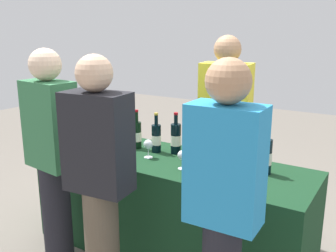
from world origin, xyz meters
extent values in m
plane|color=slate|center=(0.00, 0.00, 0.00)|extent=(12.00, 12.00, 0.00)
cube|color=#14381E|center=(0.00, 0.00, 0.39)|extent=(2.13, 0.69, 0.78)
cylinder|color=black|center=(-0.67, 0.10, 0.90)|extent=(0.08, 0.08, 0.23)
cylinder|color=black|center=(-0.67, 0.10, 1.05)|extent=(0.03, 0.03, 0.07)
cylinder|color=black|center=(-0.67, 0.10, 1.09)|extent=(0.03, 0.03, 0.02)
cylinder|color=silver|center=(-0.67, 0.10, 0.88)|extent=(0.08, 0.08, 0.08)
cylinder|color=black|center=(-0.44, 0.07, 0.90)|extent=(0.08, 0.08, 0.23)
cylinder|color=black|center=(-0.44, 0.07, 1.05)|extent=(0.03, 0.03, 0.08)
cylinder|color=gold|center=(-0.44, 0.07, 1.10)|extent=(0.03, 0.03, 0.02)
cylinder|color=silver|center=(-0.44, 0.07, 0.88)|extent=(0.08, 0.08, 0.08)
cylinder|color=black|center=(-0.35, 0.09, 0.89)|extent=(0.07, 0.07, 0.22)
cylinder|color=black|center=(-0.35, 0.09, 1.04)|extent=(0.03, 0.03, 0.08)
cylinder|color=maroon|center=(-0.35, 0.09, 1.09)|extent=(0.03, 0.03, 0.02)
cylinder|color=silver|center=(-0.35, 0.09, 0.88)|extent=(0.07, 0.07, 0.08)
cylinder|color=black|center=(-0.16, 0.09, 0.89)|extent=(0.07, 0.07, 0.22)
cylinder|color=black|center=(-0.16, 0.09, 1.04)|extent=(0.03, 0.03, 0.08)
cylinder|color=gold|center=(-0.16, 0.09, 1.09)|extent=(0.03, 0.03, 0.02)
cylinder|color=silver|center=(-0.16, 0.09, 0.88)|extent=(0.07, 0.07, 0.08)
cylinder|color=black|center=(-0.02, 0.14, 0.90)|extent=(0.08, 0.08, 0.23)
cylinder|color=black|center=(-0.02, 0.14, 1.05)|extent=(0.03, 0.03, 0.07)
cylinder|color=maroon|center=(-0.02, 0.14, 1.10)|extent=(0.03, 0.03, 0.02)
cylinder|color=silver|center=(-0.02, 0.14, 0.89)|extent=(0.08, 0.08, 0.08)
cylinder|color=black|center=(0.10, 0.11, 0.89)|extent=(0.07, 0.07, 0.21)
cylinder|color=black|center=(0.10, 0.11, 1.03)|extent=(0.03, 0.03, 0.07)
cylinder|color=maroon|center=(0.10, 0.11, 1.07)|extent=(0.03, 0.03, 0.02)
cylinder|color=silver|center=(0.10, 0.11, 0.88)|extent=(0.07, 0.07, 0.07)
cylinder|color=black|center=(0.20, 0.11, 0.90)|extent=(0.07, 0.07, 0.23)
cylinder|color=black|center=(0.20, 0.11, 1.05)|extent=(0.03, 0.03, 0.08)
cylinder|color=black|center=(0.20, 0.11, 1.10)|extent=(0.03, 0.03, 0.02)
cylinder|color=silver|center=(0.20, 0.11, 0.88)|extent=(0.08, 0.08, 0.08)
cylinder|color=black|center=(0.71, 0.09, 0.90)|extent=(0.08, 0.08, 0.24)
cylinder|color=black|center=(0.71, 0.09, 1.05)|extent=(0.03, 0.03, 0.07)
cylinder|color=black|center=(0.71, 0.09, 1.10)|extent=(0.03, 0.03, 0.02)
cylinder|color=silver|center=(0.71, 0.09, 0.89)|extent=(0.08, 0.08, 0.08)
cylinder|color=silver|center=(-0.75, -0.17, 0.78)|extent=(0.06, 0.06, 0.00)
cylinder|color=silver|center=(-0.75, -0.17, 0.82)|extent=(0.01, 0.01, 0.07)
sphere|color=silver|center=(-0.75, -0.17, 0.88)|extent=(0.06, 0.06, 0.06)
cylinder|color=silver|center=(-0.14, -0.06, 0.78)|extent=(0.07, 0.07, 0.00)
cylinder|color=silver|center=(-0.14, -0.06, 0.82)|extent=(0.01, 0.01, 0.07)
sphere|color=silver|center=(-0.14, -0.06, 0.89)|extent=(0.07, 0.07, 0.07)
cylinder|color=silver|center=(0.20, -0.13, 0.78)|extent=(0.06, 0.06, 0.00)
cylinder|color=silver|center=(0.20, -0.13, 0.82)|extent=(0.01, 0.01, 0.07)
sphere|color=silver|center=(0.20, -0.13, 0.88)|extent=(0.07, 0.07, 0.07)
cylinder|color=silver|center=(0.30, -0.16, 0.78)|extent=(0.06, 0.06, 0.00)
cylinder|color=silver|center=(0.30, -0.16, 0.83)|extent=(0.01, 0.01, 0.08)
sphere|color=silver|center=(0.30, -0.16, 0.89)|extent=(0.06, 0.06, 0.06)
sphere|color=#590C19|center=(0.30, -0.16, 0.88)|extent=(0.04, 0.04, 0.04)
cylinder|color=silver|center=(0.43, -0.17, 0.78)|extent=(0.07, 0.07, 0.00)
cylinder|color=silver|center=(0.43, -0.17, 0.82)|extent=(0.01, 0.01, 0.07)
sphere|color=silver|center=(0.43, -0.17, 0.89)|extent=(0.07, 0.07, 0.07)
sphere|color=#590C19|center=(0.43, -0.17, 0.88)|extent=(0.04, 0.04, 0.04)
cylinder|color=silver|center=(-0.82, 0.00, 0.88)|extent=(0.19, 0.19, 0.20)
cylinder|color=#3F3351|center=(0.17, 0.64, 0.41)|extent=(0.23, 0.23, 0.83)
cube|color=yellow|center=(0.17, 0.64, 1.14)|extent=(0.44, 0.28, 0.62)
sphere|color=tan|center=(0.17, 0.64, 1.56)|extent=(0.22, 0.22, 0.22)
cylinder|color=black|center=(-0.58, -0.58, 0.40)|extent=(0.21, 0.21, 0.79)
cube|color=#337247|center=(-0.58, -0.58, 1.09)|extent=(0.39, 0.25, 0.59)
sphere|color=beige|center=(-0.58, -0.58, 1.49)|extent=(0.21, 0.21, 0.21)
cylinder|color=brown|center=(-0.04, -0.70, 0.39)|extent=(0.21, 0.21, 0.78)
cube|color=black|center=(-0.04, -0.70, 1.08)|extent=(0.41, 0.25, 0.59)
sphere|color=#D8AD8C|center=(-0.04, -0.70, 1.48)|extent=(0.21, 0.21, 0.21)
cube|color=#268CCC|center=(0.75, -0.68, 1.09)|extent=(0.37, 0.21, 0.59)
sphere|color=tan|center=(0.75, -0.68, 1.49)|extent=(0.21, 0.21, 0.21)
camera|label=1|loc=(1.43, -2.26, 1.71)|focal=40.60mm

